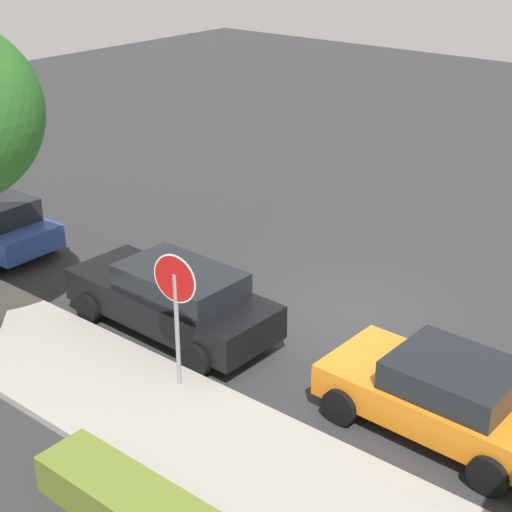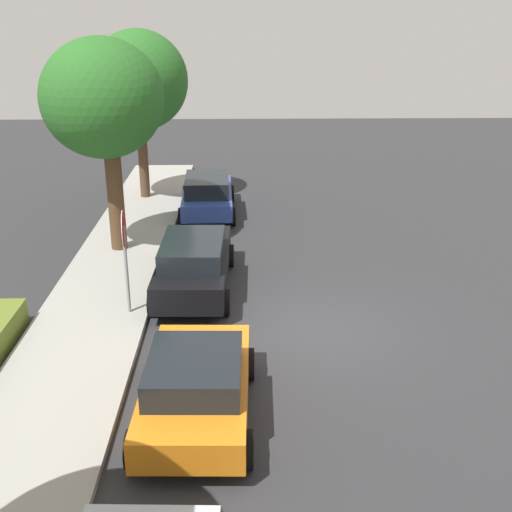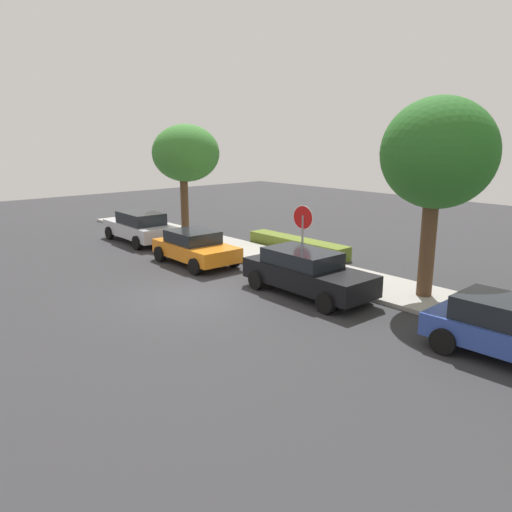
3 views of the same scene
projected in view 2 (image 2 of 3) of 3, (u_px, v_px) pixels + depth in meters
name	position (u px, v px, depth m)	size (l,w,h in m)	color
ground_plane	(316.00, 328.00, 14.82)	(60.00, 60.00, 0.00)	#2D2D30
sidewalk_curb	(87.00, 328.00, 14.68)	(32.00, 2.63, 0.14)	#9E9B93
stop_sign	(124.00, 244.00, 14.72)	(0.88, 0.12, 2.65)	gray
parked_car_black	(194.00, 262.00, 16.60)	(4.62, 2.02, 1.46)	black
parked_car_orange	(196.00, 385.00, 11.30)	(3.92, 2.12, 1.35)	orange
parked_car_blue	(208.00, 194.00, 22.77)	(4.27, 2.03, 1.42)	#2D479E
street_tree_near_corner	(103.00, 100.00, 17.83)	(3.44, 3.44, 6.24)	#513823
street_tree_mid_block	(139.00, 81.00, 22.97)	(3.52, 3.52, 6.27)	#513823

